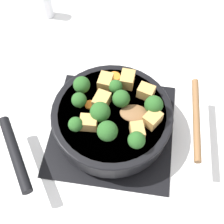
% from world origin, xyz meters
% --- Properties ---
extents(ground_plane, '(2.40, 2.40, 0.00)m').
position_xyz_m(ground_plane, '(0.00, 0.00, 0.00)').
color(ground_plane, white).
extents(front_burner_grate, '(0.31, 0.31, 0.03)m').
position_xyz_m(front_burner_grate, '(0.00, 0.00, 0.01)').
color(front_burner_grate, black).
rests_on(front_burner_grate, ground_plane).
extents(skillet_pan, '(0.36, 0.41, 0.06)m').
position_xyz_m(skillet_pan, '(0.00, -0.00, 0.06)').
color(skillet_pan, black).
rests_on(skillet_pan, front_burner_grate).
extents(wooden_spoon, '(0.22, 0.19, 0.02)m').
position_xyz_m(wooden_spoon, '(-0.00, 0.13, 0.09)').
color(wooden_spoon, brown).
rests_on(wooden_spoon, skillet_pan).
extents(tofu_cube_center_large, '(0.04, 0.04, 0.03)m').
position_xyz_m(tofu_cube_center_large, '(-0.07, -0.03, 0.10)').
color(tofu_cube_center_large, tan).
rests_on(tofu_cube_center_large, skillet_pan).
extents(tofu_cube_near_handle, '(0.03, 0.04, 0.03)m').
position_xyz_m(tofu_cube_near_handle, '(0.04, -0.05, 0.10)').
color(tofu_cube_near_handle, tan).
rests_on(tofu_cube_near_handle, skillet_pan).
extents(tofu_cube_east_chunk, '(0.04, 0.04, 0.03)m').
position_xyz_m(tofu_cube_east_chunk, '(0.05, 0.06, 0.10)').
color(tofu_cube_east_chunk, tan).
rests_on(tofu_cube_east_chunk, skillet_pan).
extents(tofu_cube_west_chunk, '(0.04, 0.04, 0.03)m').
position_xyz_m(tofu_cube_west_chunk, '(-0.06, 0.07, 0.10)').
color(tofu_cube_west_chunk, tan).
rests_on(tofu_cube_west_chunk, skillet_pan).
extents(tofu_cube_back_piece, '(0.05, 0.04, 0.03)m').
position_xyz_m(tofu_cube_back_piece, '(-0.02, -0.03, 0.10)').
color(tofu_cube_back_piece, tan).
rests_on(tofu_cube_back_piece, skillet_pan).
extents(tofu_cube_front_piece, '(0.04, 0.04, 0.03)m').
position_xyz_m(tofu_cube_front_piece, '(-0.09, 0.02, 0.10)').
color(tofu_cube_front_piece, tan).
rests_on(tofu_cube_front_piece, skillet_pan).
extents(tofu_cube_mid_small, '(0.05, 0.05, 0.03)m').
position_xyz_m(tofu_cube_mid_small, '(0.01, 0.09, 0.10)').
color(tofu_cube_mid_small, tan).
rests_on(tofu_cube_mid_small, skillet_pan).
extents(broccoli_floret_near_spoon, '(0.04, 0.04, 0.05)m').
position_xyz_m(broccoli_floret_near_spoon, '(-0.05, -0.08, 0.11)').
color(broccoli_floret_near_spoon, '#709956').
rests_on(broccoli_floret_near_spoon, skillet_pan).
extents(broccoli_floret_center_top, '(0.05, 0.05, 0.05)m').
position_xyz_m(broccoli_floret_center_top, '(0.02, -0.02, 0.12)').
color(broccoli_floret_center_top, '#709956').
rests_on(broccoli_floret_center_top, skillet_pan).
extents(broccoli_floret_east_rim, '(0.04, 0.04, 0.04)m').
position_xyz_m(broccoli_floret_east_rim, '(-0.01, -0.08, 0.11)').
color(broccoli_floret_east_rim, '#709956').
rests_on(broccoli_floret_east_rim, skillet_pan).
extents(broccoli_floret_west_rim, '(0.03, 0.03, 0.04)m').
position_xyz_m(broccoli_floret_west_rim, '(0.06, -0.07, 0.11)').
color(broccoli_floret_west_rim, '#709956').
rests_on(broccoli_floret_west_rim, skillet_pan).
extents(broccoli_floret_north_edge, '(0.05, 0.05, 0.05)m').
position_xyz_m(broccoli_floret_north_edge, '(0.07, -0.00, 0.12)').
color(broccoli_floret_north_edge, '#709956').
rests_on(broccoli_floret_north_edge, skillet_pan).
extents(broccoli_floret_south_cluster, '(0.04, 0.04, 0.05)m').
position_xyz_m(broccoli_floret_south_cluster, '(-0.02, 0.09, 0.12)').
color(broccoli_floret_south_cluster, '#709956').
rests_on(broccoli_floret_south_cluster, skillet_pan).
extents(broccoli_floret_mid_floret, '(0.04, 0.04, 0.05)m').
position_xyz_m(broccoli_floret_mid_floret, '(-0.02, 0.02, 0.11)').
color(broccoli_floret_mid_floret, '#709956').
rests_on(broccoli_floret_mid_floret, skillet_pan).
extents(broccoli_floret_small_inner, '(0.04, 0.04, 0.05)m').
position_xyz_m(broccoli_floret_small_inner, '(0.08, 0.06, 0.11)').
color(broccoli_floret_small_inner, '#709956').
rests_on(broccoli_floret_small_inner, skillet_pan).
extents(broccoli_floret_tall_stem, '(0.03, 0.03, 0.04)m').
position_xyz_m(broccoli_floret_tall_stem, '(-0.06, -0.00, 0.11)').
color(broccoli_floret_tall_stem, '#709956').
rests_on(broccoli_floret_tall_stem, skillet_pan).
extents(carrot_slice_orange_thin, '(0.02, 0.02, 0.01)m').
position_xyz_m(carrot_slice_orange_thin, '(-0.01, -0.06, 0.09)').
color(carrot_slice_orange_thin, orange).
rests_on(carrot_slice_orange_thin, skillet_pan).
extents(carrot_slice_near_center, '(0.03, 0.03, 0.01)m').
position_xyz_m(carrot_slice_near_center, '(-0.10, -0.01, 0.09)').
color(carrot_slice_near_center, orange).
rests_on(carrot_slice_near_center, skillet_pan).
extents(carrot_slice_edge_slice, '(0.03, 0.03, 0.01)m').
position_xyz_m(carrot_slice_edge_slice, '(0.05, -0.01, 0.09)').
color(carrot_slice_edge_slice, orange).
rests_on(carrot_slice_edge_slice, skillet_pan).
extents(salt_shaker, '(0.04, 0.04, 0.09)m').
position_xyz_m(salt_shaker, '(-0.39, -0.27, 0.04)').
color(salt_shaker, white).
rests_on(salt_shaker, ground_plane).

